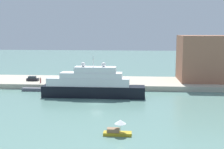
{
  "coord_description": "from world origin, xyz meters",
  "views": [
    {
      "loc": [
        9.62,
        -70.2,
        17.49
      ],
      "look_at": [
        3.29,
        6.0,
        6.31
      ],
      "focal_mm": 47.84,
      "sensor_mm": 36.0,
      "label": 1
    }
  ],
  "objects": [
    {
      "name": "quay_dock",
      "position": [
        0.0,
        25.43,
        0.76
      ],
      "size": [
        110.0,
        18.86,
        1.52
      ],
      "primitive_type": "cube",
      "color": "#B7AD99",
      "rests_on": "ground"
    },
    {
      "name": "work_barge",
      "position": [
        -21.01,
        13.67,
        0.46
      ],
      "size": [
        5.77,
        1.48,
        0.92
      ],
      "primitive_type": "cube",
      "color": "#595966",
      "rests_on": "ground"
    },
    {
      "name": "person_figure",
      "position": [
        -20.0,
        18.72,
        2.34
      ],
      "size": [
        0.36,
        0.36,
        1.76
      ],
      "color": "maroon",
      "rests_on": "quay_dock"
    },
    {
      "name": "large_yacht",
      "position": [
        -2.18,
        7.3,
        3.26
      ],
      "size": [
        27.26,
        4.76,
        11.13
      ],
      "color": "black",
      "rests_on": "ground"
    },
    {
      "name": "ground",
      "position": [
        0.0,
        0.0,
        0.0
      ],
      "size": [
        400.0,
        400.0,
        0.0
      ],
      "primitive_type": "plane",
      "color": "slate"
    },
    {
      "name": "parked_car",
      "position": [
        -23.88,
        22.53,
        2.16
      ],
      "size": [
        3.82,
        1.72,
        1.5
      ],
      "color": "black",
      "rests_on": "quay_dock"
    },
    {
      "name": "harbor_building",
      "position": [
        32.37,
        28.2,
        8.8
      ],
      "size": [
        17.97,
        15.3,
        14.56
      ],
      "primitive_type": "cube",
      "color": "#9E664C",
      "rests_on": "quay_dock"
    },
    {
      "name": "small_motorboat",
      "position": [
        6.54,
        -21.81,
        1.06
      ],
      "size": [
        4.79,
        1.98,
        2.71
      ],
      "color": "#B7991E",
      "rests_on": "ground"
    },
    {
      "name": "mooring_bollard",
      "position": [
        0.62,
        17.16,
        1.91
      ],
      "size": [
        0.4,
        0.4,
        0.78
      ],
      "primitive_type": "cylinder",
      "color": "black",
      "rests_on": "quay_dock"
    }
  ]
}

